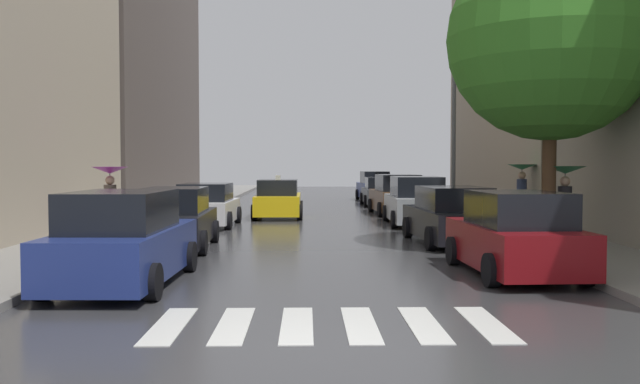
{
  "coord_description": "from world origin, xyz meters",
  "views": [
    {
      "loc": [
        -0.31,
        -7.68,
        2.28
      ],
      "look_at": [
        0.21,
        18.42,
        1.19
      ],
      "focal_mm": 37.55,
      "sensor_mm": 36.0,
      "label": 1
    }
  ],
  "objects_px": {
    "parked_car_right_third": "(416,202)",
    "pedestrian_foreground": "(110,185)",
    "parked_car_left_third": "(207,206)",
    "taxi_midroad": "(278,200)",
    "parked_car_right_nearest": "(515,236)",
    "pedestrian_near_tree": "(565,187)",
    "parked_car_right_sixth": "(374,187)",
    "lamp_post_right": "(454,111)",
    "street_tree_right": "(551,38)",
    "parked_car_left_nearest": "(124,241)",
    "parked_car_right_fourth": "(397,196)",
    "pedestrian_by_kerb": "(522,180)",
    "parked_car_right_second": "(451,217)",
    "parked_car_right_fifth": "(380,192)",
    "parked_car_left_second": "(175,220)"
  },
  "relations": [
    {
      "from": "parked_car_left_third",
      "to": "parked_car_right_nearest",
      "type": "bearing_deg",
      "value": -142.58
    },
    {
      "from": "parked_car_right_fourth",
      "to": "lamp_post_right",
      "type": "relative_size",
      "value": 0.62
    },
    {
      "from": "parked_car_left_third",
      "to": "lamp_post_right",
      "type": "xyz_separation_m",
      "value": [
        9.52,
        2.04,
        3.66
      ]
    },
    {
      "from": "parked_car_left_third",
      "to": "parked_car_right_third",
      "type": "xyz_separation_m",
      "value": [
        7.76,
        0.49,
        0.1
      ]
    },
    {
      "from": "parked_car_right_nearest",
      "to": "lamp_post_right",
      "type": "height_order",
      "value": "lamp_post_right"
    },
    {
      "from": "pedestrian_foreground",
      "to": "pedestrian_near_tree",
      "type": "xyz_separation_m",
      "value": [
        12.6,
        -2.14,
        0.02
      ]
    },
    {
      "from": "parked_car_right_second",
      "to": "lamp_post_right",
      "type": "xyz_separation_m",
      "value": [
        1.7,
        7.47,
        3.63
      ]
    },
    {
      "from": "parked_car_left_nearest",
      "to": "pedestrian_foreground",
      "type": "height_order",
      "value": "pedestrian_foreground"
    },
    {
      "from": "parked_car_right_nearest",
      "to": "parked_car_right_fifth",
      "type": "relative_size",
      "value": 0.98
    },
    {
      "from": "parked_car_right_sixth",
      "to": "lamp_post_right",
      "type": "xyz_separation_m",
      "value": [
        1.61,
        -15.39,
        3.56
      ]
    },
    {
      "from": "parked_car_right_fourth",
      "to": "pedestrian_foreground",
      "type": "distance_m",
      "value": 14.47
    },
    {
      "from": "pedestrian_foreground",
      "to": "pedestrian_by_kerb",
      "type": "distance_m",
      "value": 14.33
    },
    {
      "from": "parked_car_left_nearest",
      "to": "parked_car_right_fourth",
      "type": "bearing_deg",
      "value": -21.68
    },
    {
      "from": "parked_car_left_second",
      "to": "parked_car_right_sixth",
      "type": "bearing_deg",
      "value": -19.58
    },
    {
      "from": "parked_car_right_nearest",
      "to": "street_tree_right",
      "type": "bearing_deg",
      "value": -30.49
    },
    {
      "from": "parked_car_right_fourth",
      "to": "taxi_midroad",
      "type": "relative_size",
      "value": 1.04
    },
    {
      "from": "parked_car_left_nearest",
      "to": "pedestrian_foreground",
      "type": "xyz_separation_m",
      "value": [
        -2.31,
        7.08,
        0.84
      ]
    },
    {
      "from": "parked_car_right_nearest",
      "to": "parked_car_right_third",
      "type": "bearing_deg",
      "value": -1.01
    },
    {
      "from": "parked_car_left_third",
      "to": "parked_car_right_fifth",
      "type": "relative_size",
      "value": 0.93
    },
    {
      "from": "parked_car_left_third",
      "to": "taxi_midroad",
      "type": "distance_m",
      "value": 4.68
    },
    {
      "from": "parked_car_right_fourth",
      "to": "parked_car_right_sixth",
      "type": "height_order",
      "value": "parked_car_right_sixth"
    },
    {
      "from": "parked_car_right_third",
      "to": "parked_car_right_fourth",
      "type": "bearing_deg",
      "value": 1.11
    },
    {
      "from": "parked_car_right_sixth",
      "to": "pedestrian_foreground",
      "type": "xyz_separation_m",
      "value": [
        -10.01,
        -22.27,
        0.82
      ]
    },
    {
      "from": "parked_car_right_nearest",
      "to": "parked_car_left_nearest",
      "type": "bearing_deg",
      "value": 95.44
    },
    {
      "from": "parked_car_right_nearest",
      "to": "pedestrian_by_kerb",
      "type": "xyz_separation_m",
      "value": [
        3.55,
        10.58,
        0.9
      ]
    },
    {
      "from": "parked_car_right_second",
      "to": "parked_car_left_third",
      "type": "bearing_deg",
      "value": 52.36
    },
    {
      "from": "parked_car_left_nearest",
      "to": "lamp_post_right",
      "type": "distance_m",
      "value": 17.15
    },
    {
      "from": "lamp_post_right",
      "to": "pedestrian_by_kerb",
      "type": "bearing_deg",
      "value": -50.18
    },
    {
      "from": "parked_car_right_third",
      "to": "pedestrian_foreground",
      "type": "relative_size",
      "value": 2.29
    },
    {
      "from": "pedestrian_near_tree",
      "to": "lamp_post_right",
      "type": "distance_m",
      "value": 9.47
    },
    {
      "from": "parked_car_right_fourth",
      "to": "pedestrian_by_kerb",
      "type": "relative_size",
      "value": 2.17
    },
    {
      "from": "lamp_post_right",
      "to": "street_tree_right",
      "type": "bearing_deg",
      "value": -86.88
    },
    {
      "from": "parked_car_right_fourth",
      "to": "pedestrian_by_kerb",
      "type": "height_order",
      "value": "pedestrian_by_kerb"
    },
    {
      "from": "parked_car_right_second",
      "to": "taxi_midroad",
      "type": "xyz_separation_m",
      "value": [
        -5.38,
        9.42,
        -0.01
      ]
    },
    {
      "from": "pedestrian_by_kerb",
      "to": "parked_car_right_fourth",
      "type": "bearing_deg",
      "value": -8.59
    },
    {
      "from": "parked_car_right_fourth",
      "to": "parked_car_left_third",
      "type": "bearing_deg",
      "value": 123.97
    },
    {
      "from": "parked_car_left_nearest",
      "to": "pedestrian_foreground",
      "type": "relative_size",
      "value": 2.27
    },
    {
      "from": "parked_car_right_nearest",
      "to": "parked_car_right_third",
      "type": "distance_m",
      "value": 11.41
    },
    {
      "from": "parked_car_right_third",
      "to": "parked_car_right_second",
      "type": "bearing_deg",
      "value": -178.3
    },
    {
      "from": "parked_car_right_fifth",
      "to": "pedestrian_near_tree",
      "type": "distance_m",
      "value": 19.24
    },
    {
      "from": "taxi_midroad",
      "to": "street_tree_right",
      "type": "xyz_separation_m",
      "value": [
        7.57,
        -11.09,
        4.8
      ]
    },
    {
      "from": "taxi_midroad",
      "to": "pedestrian_foreground",
      "type": "xyz_separation_m",
      "value": [
        -4.55,
        -8.83,
        0.9
      ]
    },
    {
      "from": "parked_car_left_nearest",
      "to": "parked_car_right_third",
      "type": "height_order",
      "value": "parked_car_right_third"
    },
    {
      "from": "parked_car_right_third",
      "to": "street_tree_right",
      "type": "relative_size",
      "value": 0.58
    },
    {
      "from": "pedestrian_by_kerb",
      "to": "parked_car_right_second",
      "type": "bearing_deg",
      "value": 103.89
    },
    {
      "from": "parked_car_right_fifth",
      "to": "parked_car_left_nearest",
      "type": "bearing_deg",
      "value": 163.21
    },
    {
      "from": "parked_car_right_nearest",
      "to": "pedestrian_near_tree",
      "type": "relative_size",
      "value": 2.06
    },
    {
      "from": "parked_car_right_sixth",
      "to": "street_tree_right",
      "type": "xyz_separation_m",
      "value": [
        2.11,
        -24.54,
        4.72
      ]
    },
    {
      "from": "parked_car_left_nearest",
      "to": "parked_car_left_second",
      "type": "bearing_deg",
      "value": 2.32
    },
    {
      "from": "pedestrian_foreground",
      "to": "pedestrian_by_kerb",
      "type": "height_order",
      "value": "pedestrian_by_kerb"
    }
  ]
}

